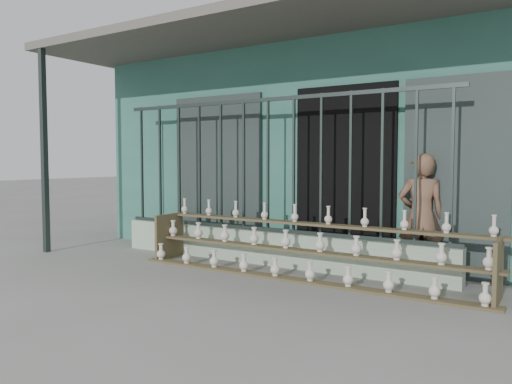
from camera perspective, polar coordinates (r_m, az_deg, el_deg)
The scene contains 6 objects.
ground at distance 5.81m, azimuth -5.39°, elevation -10.43°, with size 60.00×60.00×0.00m, color slate.
workshop_building at distance 9.34m, azimuth 10.76°, elevation 4.87°, with size 7.40×6.60×3.21m.
parapet_wall at distance 6.81m, azimuth 1.36°, elevation -6.38°, with size 5.00×0.20×0.45m, color #A7BEA3.
security_fence at distance 6.71m, azimuth 1.38°, elevation 3.11°, with size 5.00×0.04×1.80m.
shelf_rack at distance 6.08m, azimuth 5.25°, elevation -6.35°, with size 4.50×0.68×0.85m.
elderly_woman at distance 6.31m, azimuth 18.35°, elevation -2.59°, with size 0.55×0.36×1.49m, color brown.
Camera 1 is at (3.46, -4.44, 1.41)m, focal length 35.00 mm.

